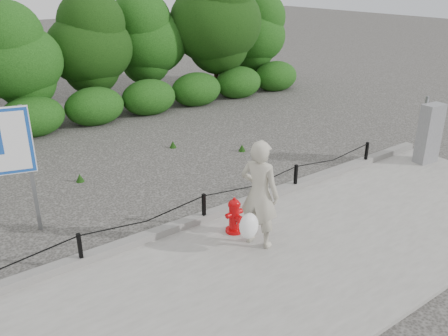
% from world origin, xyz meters
% --- Properties ---
extents(ground, '(90.00, 90.00, 0.00)m').
position_xyz_m(ground, '(0.00, 0.00, 0.00)').
color(ground, '#2D2B28').
rests_on(ground, ground).
extents(sidewalk, '(14.00, 4.00, 0.08)m').
position_xyz_m(sidewalk, '(0.00, -2.00, 0.04)').
color(sidewalk, gray).
rests_on(sidewalk, ground).
extents(curb, '(14.00, 0.22, 0.14)m').
position_xyz_m(curb, '(0.00, 0.05, 0.15)').
color(curb, slate).
rests_on(curb, sidewalk).
extents(chain_barrier, '(10.06, 0.06, 0.60)m').
position_xyz_m(chain_barrier, '(0.00, 0.00, 0.46)').
color(chain_barrier, black).
rests_on(chain_barrier, sidewalk).
extents(treeline, '(20.21, 3.97, 5.09)m').
position_xyz_m(treeline, '(0.81, 8.94, 2.59)').
color(treeline, black).
rests_on(treeline, ground).
extents(fire_hydrant, '(0.37, 0.38, 0.71)m').
position_xyz_m(fire_hydrant, '(0.24, -0.67, 0.42)').
color(fire_hydrant, '#B7060A').
rests_on(fire_hydrant, sidewalk).
extents(pedestrian, '(0.89, 0.85, 1.99)m').
position_xyz_m(pedestrian, '(0.30, -1.27, 1.05)').
color(pedestrian, '#ABA693').
rests_on(pedestrian, sidewalk).
extents(utility_cabinet, '(0.61, 0.45, 1.69)m').
position_xyz_m(utility_cabinet, '(6.40, -0.80, 0.85)').
color(utility_cabinet, gray).
rests_on(utility_cabinet, sidewalk).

